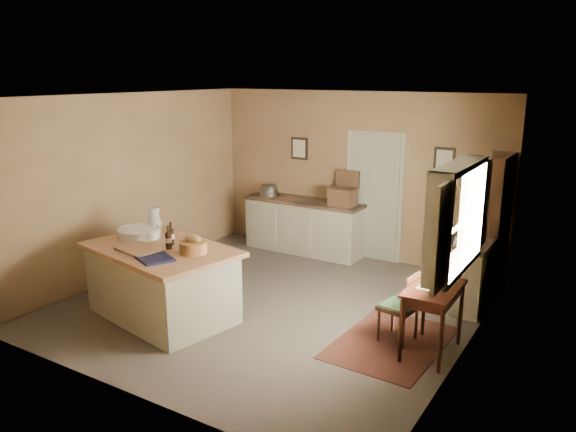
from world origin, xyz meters
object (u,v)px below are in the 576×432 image
(right_cabinet, at_px, (468,273))
(sideboard, at_px, (305,224))
(work_island, at_px, (162,280))
(writing_desk, at_px, (434,296))
(shelving_unit, at_px, (496,225))
(desk_chair, at_px, (398,307))

(right_cabinet, bearing_deg, sideboard, 162.90)
(sideboard, xyz_separation_m, right_cabinet, (2.97, -0.91, -0.02))
(work_island, xyz_separation_m, sideboard, (0.19, 3.23, -0.00))
(writing_desk, bearing_deg, shelving_unit, 86.10)
(right_cabinet, height_order, shelving_unit, shelving_unit)
(sideboard, bearing_deg, desk_chair, -42.21)
(right_cabinet, bearing_deg, writing_desk, -89.99)
(writing_desk, bearing_deg, desk_chair, 167.18)
(work_island, xyz_separation_m, desk_chair, (2.74, 0.91, -0.07))
(work_island, distance_m, writing_desk, 3.27)
(sideboard, xyz_separation_m, desk_chair, (2.56, -2.32, -0.07))
(sideboard, distance_m, writing_desk, 3.83)
(sideboard, height_order, desk_chair, sideboard)
(writing_desk, relative_size, desk_chair, 1.01)
(writing_desk, distance_m, desk_chair, 0.50)
(work_island, height_order, right_cabinet, work_island)
(writing_desk, bearing_deg, work_island, -165.58)
(work_island, xyz_separation_m, shelving_unit, (3.31, 3.03, 0.48))
(writing_desk, height_order, desk_chair, same)
(work_island, height_order, desk_chair, work_island)
(work_island, bearing_deg, desk_chair, 29.70)
(shelving_unit, bearing_deg, work_island, -137.58)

